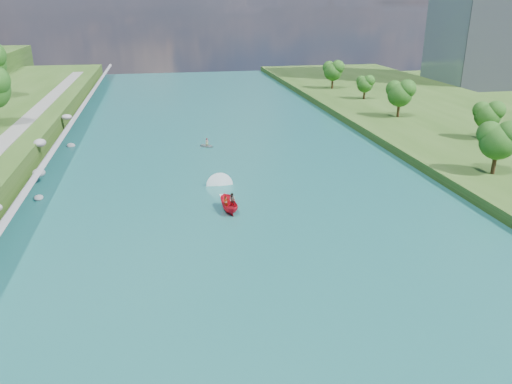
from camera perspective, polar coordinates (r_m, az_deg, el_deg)
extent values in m
plane|color=#2D5119|center=(47.03, 1.68, -8.60)|extent=(260.00, 260.00, 0.00)
cube|color=#165057|center=(64.86, -2.16, 0.01)|extent=(55.00, 240.00, 0.10)
cube|color=slate|center=(65.77, -25.03, -0.10)|extent=(3.54, 236.00, 4.05)
ellipsoid|color=gray|center=(67.80, -23.60, -0.61)|extent=(1.16, 1.47, 0.68)
ellipsoid|color=gray|center=(73.98, -23.56, 2.02)|extent=(1.68, 1.84, 1.18)
ellipsoid|color=gray|center=(81.81, -23.48, 5.17)|extent=(1.78, 2.21, 1.19)
ellipsoid|color=gray|center=(91.36, -20.39, 4.95)|extent=(1.43, 1.39, 1.04)
ellipsoid|color=gray|center=(101.37, -20.82, 8.01)|extent=(1.86, 1.71, 1.02)
ellipsoid|color=#155015|center=(73.39, 25.90, 5.06)|extent=(5.11, 5.11, 8.51)
ellipsoid|color=#155015|center=(92.27, 24.94, 7.79)|extent=(4.55, 4.55, 7.59)
ellipsoid|color=#155015|center=(104.77, 16.11, 10.58)|extent=(5.24, 5.24, 8.73)
ellipsoid|color=#155015|center=(123.32, 12.34, 11.85)|extent=(3.98, 3.98, 6.64)
ellipsoid|color=#155015|center=(137.27, 8.79, 13.39)|extent=(5.20, 5.20, 8.67)
imported|color=red|center=(58.59, -3.13, -1.42)|extent=(2.09, 4.49, 1.67)
imported|color=#66605B|center=(58.04, -3.47, -1.27)|extent=(0.74, 0.64, 1.70)
imported|color=#66605B|center=(58.98, -2.72, -0.90)|extent=(1.01, 0.95, 1.66)
cube|color=white|center=(61.65, -3.50, -1.08)|extent=(0.90, 5.00, 0.06)
imported|color=#94989C|center=(85.58, -5.62, 5.33)|extent=(3.06, 3.00, 0.52)
imported|color=#66605B|center=(85.42, -5.63, 5.73)|extent=(0.70, 0.56, 1.25)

